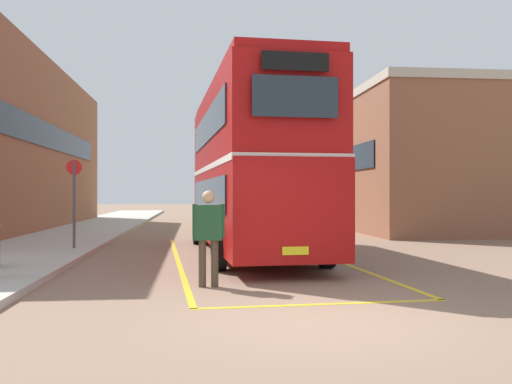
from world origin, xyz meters
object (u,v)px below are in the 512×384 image
double_decker_bus (250,166)px  pedestrian_boarding (208,231)px  bus_stop_sign (74,195)px  single_deck_bus (259,195)px

double_decker_bus → pedestrian_boarding: bearing=-103.2°
pedestrian_boarding → bus_stop_sign: size_ratio=0.69×
double_decker_bus → pedestrian_boarding: double_decker_bus is taller
double_decker_bus → single_deck_bus: bearing=82.7°
double_decker_bus → bus_stop_sign: 5.19m
single_deck_bus → pedestrian_boarding: 24.42m
single_deck_bus → bus_stop_sign: size_ratio=3.53×
double_decker_bus → pedestrian_boarding: (-1.31, -5.60, -1.47)m
double_decker_bus → single_deck_bus: 18.70m
single_deck_bus → pedestrian_boarding: bearing=-98.7°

